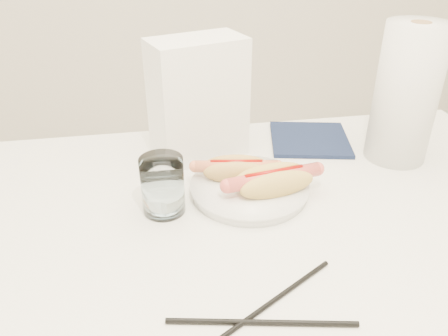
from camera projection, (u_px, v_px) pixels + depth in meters
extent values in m
cube|color=white|center=(248.00, 238.00, 0.74)|extent=(1.20, 0.80, 0.04)
cylinder|color=silver|center=(6.00, 294.00, 1.14)|extent=(0.04, 0.04, 0.71)
cylinder|color=silver|center=(401.00, 246.00, 1.30)|extent=(0.04, 0.04, 0.71)
cylinder|color=white|center=(249.00, 190.00, 0.82)|extent=(0.21, 0.21, 0.02)
ellipsoid|color=tan|center=(236.00, 172.00, 0.81)|extent=(0.12, 0.05, 0.04)
ellipsoid|color=tan|center=(236.00, 165.00, 0.84)|extent=(0.12, 0.05, 0.04)
ellipsoid|color=tan|center=(236.00, 173.00, 0.83)|extent=(0.11, 0.06, 0.02)
cylinder|color=#EE8054|center=(236.00, 166.00, 0.82)|extent=(0.15, 0.05, 0.02)
cylinder|color=#990A05|center=(236.00, 162.00, 0.82)|extent=(0.09, 0.02, 0.01)
ellipsoid|color=#DBB455|center=(277.00, 185.00, 0.77)|extent=(0.14, 0.06, 0.05)
ellipsoid|color=#DBB455|center=(270.00, 176.00, 0.80)|extent=(0.14, 0.06, 0.05)
ellipsoid|color=#DBB455|center=(273.00, 185.00, 0.79)|extent=(0.13, 0.07, 0.03)
cylinder|color=#DE584E|center=(274.00, 177.00, 0.78)|extent=(0.17, 0.05, 0.03)
cylinder|color=#990A05|center=(274.00, 172.00, 0.77)|extent=(0.11, 0.03, 0.01)
cylinder|color=white|center=(163.00, 185.00, 0.75)|extent=(0.07, 0.07, 0.10)
cylinder|color=black|center=(275.00, 299.00, 0.59)|extent=(0.19, 0.12, 0.01)
cylinder|color=black|center=(262.00, 322.00, 0.56)|extent=(0.24, 0.05, 0.01)
cube|color=white|center=(198.00, 100.00, 0.90)|extent=(0.20, 0.15, 0.24)
cube|color=#121B38|center=(309.00, 139.00, 1.00)|extent=(0.20, 0.20, 0.01)
cylinder|color=silver|center=(406.00, 94.00, 0.88)|extent=(0.16, 0.16, 0.27)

